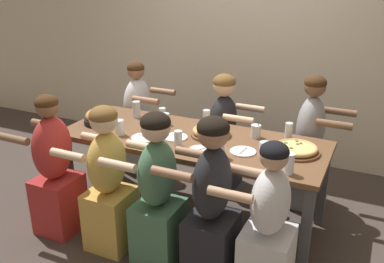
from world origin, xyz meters
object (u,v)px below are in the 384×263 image
Objects in this scene: diner_near_left at (55,172)px; diner_near_right at (268,229)px; pizza_board_second at (296,149)px; diner_near_midleft at (108,184)px; drinking_glass_c at (166,119)px; diner_far_left at (139,122)px; drinking_glass_d at (162,115)px; diner_far_center at (223,136)px; skillet_bowl at (99,117)px; drinking_glass_f at (178,140)px; drinking_glass_h at (221,149)px; diner_near_midright at (211,207)px; drinking_glass_e at (207,119)px; drinking_glass_j at (289,165)px; diner_far_right at (309,148)px; drinking_glass_a at (289,132)px; drinking_glass_b at (120,128)px; diner_near_center at (157,195)px; drinking_glass_g at (265,150)px; empty_plate_b at (201,150)px; empty_plate_a at (175,137)px; empty_plate_c at (145,138)px; drinking_glass_i at (136,110)px; pizza_board_main at (211,132)px; cocktail_glass_blue at (256,132)px.

diner_near_right is (1.73, 0.00, -0.03)m from diner_near_left.
diner_near_midleft is (-1.22, -0.69, -0.24)m from pizza_board_second.
diner_far_left is at bearing 141.20° from drinking_glass_c.
drinking_glass_d is 0.65m from diner_far_center.
pizza_board_second is at bearing 71.66° from diner_far_left.
drinking_glass_d is (0.47, 0.30, 0.00)m from skillet_bowl.
drinking_glass_f is 0.11× the size of diner_near_left.
diner_near_midright is (0.09, -0.38, -0.25)m from drinking_glass_h.
diner_near_right is at bearing -48.29° from drinking_glass_e.
diner_near_midleft is at bearing 90.00° from diner_near_right.
drinking_glass_h is 0.96× the size of drinking_glass_j.
diner_far_right reaches higher than diner_far_center.
drinking_glass_d is 0.11× the size of diner_near_midleft.
diner_far_right reaches higher than diner_far_left.
pizza_board_second is at bearing -8.32° from drinking_glass_d.
drinking_glass_a is at bearing -16.89° from diner_near_midright.
skillet_bowl is at bearing 155.57° from drinking_glass_b.
diner_near_midright is 0.41m from diner_near_center.
skillet_bowl is at bearing -2.75° from diner_near_left.
skillet_bowl is 3.35× the size of drinking_glass_g.
empty_plate_b is 0.16× the size of diner_far_center.
diner_far_right is (0.01, 1.27, 0.06)m from diner_near_right.
empty_plate_a is 0.17× the size of diner_far_left.
drinking_glass_g is (0.97, 0.08, 0.04)m from empty_plate_c.
diner_near_midright is (1.11, -0.86, -0.26)m from drinking_glass_i.
pizza_board_main is 0.36m from cocktail_glass_blue.
cocktail_glass_blue is at bearing 76.09° from drinking_glass_h.
empty_plate_c is at bearing 35.08° from diner_far_left.
diner_near_right is (0.80, 0.00, -0.05)m from diner_near_center.
diner_near_right is at bearing -67.14° from cocktail_glass_blue.
drinking_glass_f is at bearing -5.10° from empty_plate_c.
drinking_glass_b is (-1.39, -0.26, 0.03)m from pizza_board_second.
drinking_glass_h is at bearing -57.47° from pizza_board_main.
drinking_glass_c is at bearing 23.32° from skillet_bowl.
drinking_glass_d is at bearing 99.16° from empty_plate_c.
diner_far_right is at bearing 30.90° from drinking_glass_b.
pizza_board_second is 2.44× the size of drinking_glass_j.
skillet_bowl reaches higher than drinking_glass_f.
diner_near_center is (0.04, -0.42, -0.26)m from drinking_glass_f.
diner_near_midleft reaches higher than empty_plate_b.
drinking_glass_h is at bearing -8.92° from skillet_bowl.
diner_far_center is 0.81m from diner_far_right.
diner_near_right is (0.48, -0.38, -0.31)m from drinking_glass_h.
pizza_board_second is 1.66× the size of empty_plate_c.
drinking_glass_g is at bearing -14.54° from drinking_glass_i.
drinking_glass_f is (-0.19, 0.00, 0.05)m from empty_plate_b.
diner_near_midright is 0.99× the size of diner_far_right.
diner_near_midright reaches higher than drinking_glass_i.
diner_near_right is at bearing -90.00° from diner_near_midright.
diner_near_right is at bearing -29.92° from drinking_glass_i.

